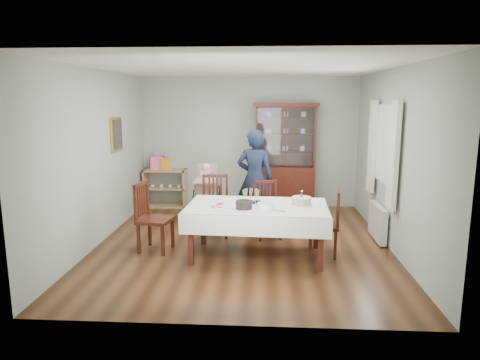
# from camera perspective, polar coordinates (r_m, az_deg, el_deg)

# --- Properties ---
(floor) EXTENTS (5.00, 5.00, 0.00)m
(floor) POSITION_cam_1_polar(r_m,az_deg,el_deg) (6.83, 0.33, -8.44)
(floor) COLOR #593319
(floor) RESTS_ON ground
(room_shell) EXTENTS (5.00, 5.00, 5.00)m
(room_shell) POSITION_cam_1_polar(r_m,az_deg,el_deg) (7.00, 0.58, 6.32)
(room_shell) COLOR #9EAA99
(room_shell) RESTS_ON floor
(dining_table) EXTENTS (2.06, 1.25, 0.76)m
(dining_table) POSITION_cam_1_polar(r_m,az_deg,el_deg) (6.18, 2.28, -6.76)
(dining_table) COLOR #441C11
(dining_table) RESTS_ON floor
(china_cabinet) EXTENTS (1.30, 0.48, 2.18)m
(china_cabinet) POSITION_cam_1_polar(r_m,az_deg,el_deg) (8.78, 6.03, 3.33)
(china_cabinet) COLOR #441C11
(china_cabinet) RESTS_ON floor
(sideboard) EXTENTS (0.90, 0.38, 0.80)m
(sideboard) POSITION_cam_1_polar(r_m,az_deg,el_deg) (9.15, -9.91, -1.06)
(sideboard) COLOR tan
(sideboard) RESTS_ON floor
(picture_frame) EXTENTS (0.04, 0.48, 0.58)m
(picture_frame) POSITION_cam_1_polar(r_m,az_deg,el_deg) (7.70, -16.14, 5.90)
(picture_frame) COLOR gold
(picture_frame) RESTS_ON room_shell
(window) EXTENTS (0.04, 1.02, 1.22)m
(window) POSITION_cam_1_polar(r_m,az_deg,el_deg) (7.03, 18.92, 4.51)
(window) COLOR white
(window) RESTS_ON room_shell
(curtain_left) EXTENTS (0.07, 0.30, 1.55)m
(curtain_left) POSITION_cam_1_polar(r_m,az_deg,el_deg) (6.43, 19.80, 3.03)
(curtain_left) COLOR silver
(curtain_left) RESTS_ON room_shell
(curtain_right) EXTENTS (0.07, 0.30, 1.55)m
(curtain_right) POSITION_cam_1_polar(r_m,az_deg,el_deg) (7.62, 17.21, 4.28)
(curtain_right) COLOR silver
(curtain_right) RESTS_ON room_shell
(radiator) EXTENTS (0.10, 0.80, 0.55)m
(radiator) POSITION_cam_1_polar(r_m,az_deg,el_deg) (7.25, 17.86, -5.35)
(radiator) COLOR white
(radiator) RESTS_ON floor
(chair_far_left) EXTENTS (0.49, 0.49, 1.00)m
(chair_far_left) POSITION_cam_1_polar(r_m,az_deg,el_deg) (7.14, -3.32, -5.08)
(chair_far_left) COLOR #441C11
(chair_far_left) RESTS_ON floor
(chair_far_right) EXTENTS (0.50, 0.50, 0.92)m
(chair_far_right) POSITION_cam_1_polar(r_m,az_deg,el_deg) (7.06, 3.67, -5.47)
(chair_far_right) COLOR #441C11
(chair_far_right) RESTS_ON floor
(chair_end_left) EXTENTS (0.53, 0.53, 1.03)m
(chair_end_left) POSITION_cam_1_polar(r_m,az_deg,el_deg) (6.56, -11.34, -6.64)
(chair_end_left) COLOR #441C11
(chair_end_left) RESTS_ON floor
(chair_end_right) EXTENTS (0.50, 0.50, 0.97)m
(chair_end_right) POSITION_cam_1_polar(r_m,az_deg,el_deg) (6.39, 11.20, -7.27)
(chair_end_right) COLOR #441C11
(chair_end_right) RESTS_ON floor
(woman) EXTENTS (0.68, 0.48, 1.73)m
(woman) POSITION_cam_1_polar(r_m,az_deg,el_deg) (7.55, 1.99, 0.22)
(woman) COLOR black
(woman) RESTS_ON floor
(high_chair) EXTENTS (0.50, 0.50, 1.10)m
(high_chair) POSITION_cam_1_polar(r_m,az_deg,el_deg) (7.90, -4.45, -2.57)
(high_chair) COLOR black
(high_chair) RESTS_ON floor
(champagne_tray) EXTENTS (0.33, 0.33, 0.20)m
(champagne_tray) POSITION_cam_1_polar(r_m,az_deg,el_deg) (6.19, 1.48, -2.53)
(champagne_tray) COLOR silver
(champagne_tray) RESTS_ON dining_table
(birthday_cake) EXTENTS (0.32, 0.32, 0.22)m
(birthday_cake) POSITION_cam_1_polar(r_m,az_deg,el_deg) (6.12, 8.20, -2.84)
(birthday_cake) COLOR white
(birthday_cake) RESTS_ON dining_table
(plate_stack_dark) EXTENTS (0.25, 0.25, 0.11)m
(plate_stack_dark) POSITION_cam_1_polar(r_m,az_deg,el_deg) (5.88, 0.53, -3.30)
(plate_stack_dark) COLOR black
(plate_stack_dark) RESTS_ON dining_table
(plate_stack_white) EXTENTS (0.24, 0.24, 0.10)m
(plate_stack_white) POSITION_cam_1_polar(r_m,az_deg,el_deg) (5.82, 3.42, -3.54)
(plate_stack_white) COLOR white
(plate_stack_white) RESTS_ON dining_table
(napkin_stack) EXTENTS (0.17, 0.17, 0.02)m
(napkin_stack) POSITION_cam_1_polar(r_m,az_deg,el_deg) (5.97, -3.10, -3.56)
(napkin_stack) COLOR #FB5C8E
(napkin_stack) RESTS_ON dining_table
(cutlery) EXTENTS (0.13, 0.17, 0.01)m
(cutlery) POSITION_cam_1_polar(r_m,az_deg,el_deg) (6.14, -3.00, -3.20)
(cutlery) COLOR silver
(cutlery) RESTS_ON dining_table
(cake_knife) EXTENTS (0.29, 0.13, 0.01)m
(cake_knife) POSITION_cam_1_polar(r_m,az_deg,el_deg) (5.79, 4.84, -4.07)
(cake_knife) COLOR silver
(cake_knife) RESTS_ON dining_table
(gift_bag_pink) EXTENTS (0.23, 0.19, 0.37)m
(gift_bag_pink) POSITION_cam_1_polar(r_m,az_deg,el_deg) (9.09, -11.26, 2.43)
(gift_bag_pink) COLOR #FB5C8E
(gift_bag_pink) RESTS_ON sideboard
(gift_bag_orange) EXTENTS (0.21, 0.16, 0.36)m
(gift_bag_orange) POSITION_cam_1_polar(r_m,az_deg,el_deg) (9.03, -9.84, 2.40)
(gift_bag_orange) COLOR orange
(gift_bag_orange) RESTS_ON sideboard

